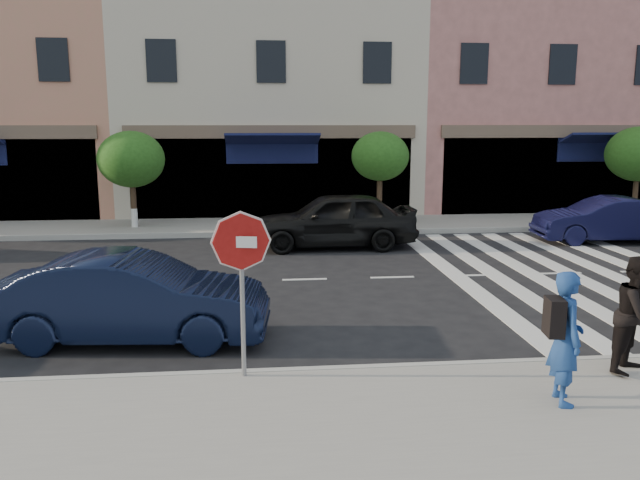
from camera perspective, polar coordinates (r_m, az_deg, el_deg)
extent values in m
plane|color=black|center=(10.21, 0.26, -9.19)|extent=(120.00, 120.00, 0.00)
cube|color=gray|center=(6.79, 3.68, -19.36)|extent=(60.00, 4.50, 0.15)
cube|color=gray|center=(20.85, -2.82, 1.32)|extent=(60.00, 3.00, 0.15)
cube|color=beige|center=(26.63, -4.70, 15.05)|extent=(11.00, 9.00, 11.00)
cube|color=tan|center=(29.49, 20.30, 15.97)|extent=(13.00, 9.00, 13.00)
cylinder|color=#473323|center=(20.89, -16.67, 3.32)|extent=(0.18, 0.18, 1.60)
cylinder|color=silver|center=(20.96, -16.60, 1.97)|extent=(0.20, 0.20, 0.60)
ellipsoid|color=#224D16|center=(20.77, -16.88, 7.08)|extent=(2.10, 2.10, 1.79)
cylinder|color=#473323|center=(20.88, 5.45, 3.87)|extent=(0.18, 0.18, 1.71)
cylinder|color=silver|center=(20.95, 5.42, 2.37)|extent=(0.20, 0.20, 0.60)
ellipsoid|color=#224D16|center=(20.76, 5.52, 7.64)|extent=(1.90, 1.90, 1.62)
cylinder|color=#473323|center=(24.26, 26.85, 3.65)|extent=(0.18, 0.18, 1.65)
cylinder|color=silver|center=(24.32, 26.75, 2.42)|extent=(0.20, 0.20, 0.60)
ellipsoid|color=#224D16|center=(24.16, 27.14, 7.01)|extent=(2.20, 2.20, 1.87)
cylinder|color=gray|center=(8.23, -7.09, -5.74)|extent=(0.08, 0.08, 2.01)
cylinder|color=white|center=(8.03, -7.23, -0.12)|extent=(0.77, 0.18, 0.79)
cylinder|color=#9E1411|center=(8.01, -7.23, -0.14)|extent=(0.72, 0.18, 0.73)
cube|color=white|center=(7.98, -7.24, -0.18)|extent=(0.41, 0.11, 0.15)
imported|color=navy|center=(8.03, 21.58, -8.31)|extent=(0.47, 0.64, 1.62)
imported|color=black|center=(9.40, 27.06, -6.08)|extent=(0.98, 0.95, 1.59)
imported|color=black|center=(10.43, -16.78, -5.14)|extent=(4.41, 1.86, 1.42)
imported|color=black|center=(17.48, 1.23, 1.87)|extent=(4.64, 1.91, 1.57)
imported|color=black|center=(20.09, 24.64, 1.69)|extent=(4.11, 1.68, 1.33)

